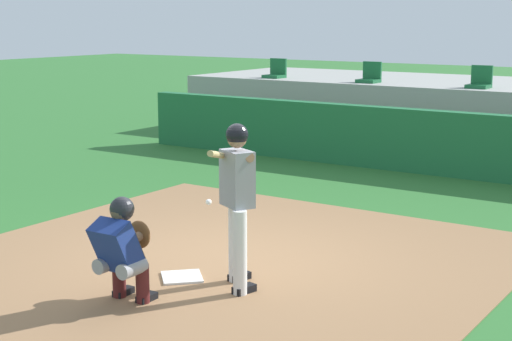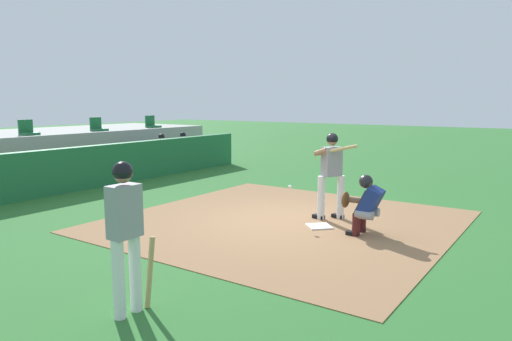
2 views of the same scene
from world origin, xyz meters
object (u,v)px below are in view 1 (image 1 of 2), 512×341
stadium_seat_1 (370,77)px  stadium_seat_2 (480,82)px  home_plate (182,277)px  catcher_crouched (123,246)px  stadium_seat_0 (276,72)px  batter_at_plate (237,195)px

stadium_seat_1 → stadium_seat_2: 2.60m
stadium_seat_1 → stadium_seat_2: (2.60, 0.00, 0.00)m
home_plate → stadium_seat_2: bearing=90.0°
stadium_seat_1 → stadium_seat_2: size_ratio=1.00×
catcher_crouched → stadium_seat_0: 12.28m
stadium_seat_0 → home_plate: bearing=-62.9°
catcher_crouched → batter_at_plate: bearing=55.2°
stadium_seat_2 → stadium_seat_0: bearing=180.0°
batter_at_plate → catcher_crouched: batter_at_plate is taller
home_plate → stadium_seat_1: stadium_seat_1 is taller
home_plate → catcher_crouched: size_ratio=0.23×
catcher_crouched → stadium_seat_2: (0.01, 11.09, 0.93)m
batter_at_plate → stadium_seat_2: size_ratio=3.76×
home_plate → catcher_crouched: catcher_crouched is taller
home_plate → catcher_crouched: bearing=-90.8°
stadium_seat_0 → stadium_seat_2: (5.20, 0.00, 0.00)m
home_plate → stadium_seat_1: (-2.60, 10.18, 1.51)m
stadium_seat_0 → stadium_seat_1: size_ratio=1.00×
stadium_seat_0 → batter_at_plate: bearing=-59.7°
stadium_seat_1 → stadium_seat_2: bearing=0.0°
catcher_crouched → home_plate: bearing=89.2°
catcher_crouched → stadium_seat_0: stadium_seat_0 is taller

